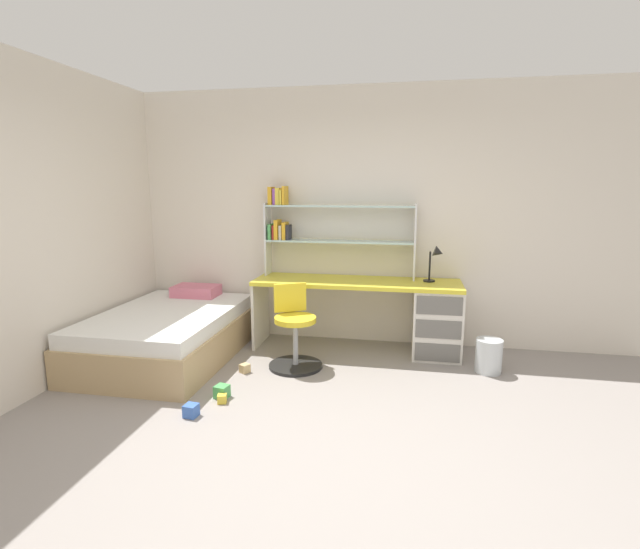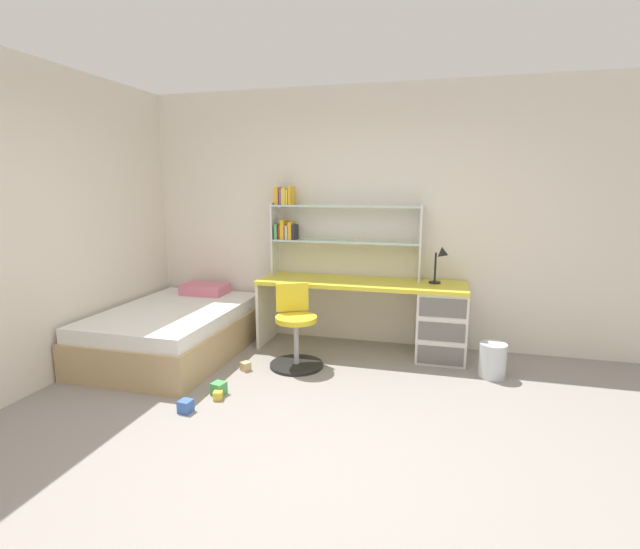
# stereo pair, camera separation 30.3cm
# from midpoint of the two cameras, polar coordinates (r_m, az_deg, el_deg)

# --- Properties ---
(ground_plane) EXTENTS (5.92, 5.82, 0.02)m
(ground_plane) POSITION_cam_midpoint_polar(r_m,az_deg,el_deg) (3.28, 0.04, -21.34)
(ground_plane) COLOR gray
(room_shell) EXTENTS (5.92, 5.82, 2.78)m
(room_shell) POSITION_cam_midpoint_polar(r_m,az_deg,el_deg) (4.39, -11.55, 6.04)
(room_shell) COLOR silver
(room_shell) RESTS_ON ground_plane
(desk) EXTENTS (2.16, 0.60, 0.75)m
(desk) POSITION_cam_midpoint_polar(r_m,az_deg,el_deg) (4.95, 13.47, -4.82)
(desk) COLOR gold
(desk) RESTS_ON ground_plane
(bookshelf_hutch) EXTENTS (1.63, 0.22, 0.98)m
(bookshelf_hutch) POSITION_cam_midpoint_polar(r_m,az_deg,el_deg) (5.10, 2.24, 6.09)
(bookshelf_hutch) COLOR silver
(bookshelf_hutch) RESTS_ON desk
(desk_lamp) EXTENTS (0.20, 0.17, 0.38)m
(desk_lamp) POSITION_cam_midpoint_polar(r_m,az_deg,el_deg) (4.88, 16.34, 1.76)
(desk_lamp) COLOR black
(desk_lamp) RESTS_ON desk
(swivel_chair) EXTENTS (0.52, 0.52, 0.80)m
(swivel_chair) POSITION_cam_midpoint_polar(r_m,az_deg,el_deg) (4.57, -1.08, -7.33)
(swivel_chair) COLOR black
(swivel_chair) RESTS_ON ground_plane
(bed_platform) EXTENTS (1.27, 1.85, 0.61)m
(bed_platform) POSITION_cam_midpoint_polar(r_m,az_deg,el_deg) (5.09, -15.62, -6.64)
(bed_platform) COLOR tan
(bed_platform) RESTS_ON ground_plane
(waste_bin) EXTENTS (0.24, 0.24, 0.32)m
(waste_bin) POSITION_cam_midpoint_polar(r_m,az_deg,el_deg) (4.69, 22.04, -9.68)
(waste_bin) COLOR silver
(waste_bin) RESTS_ON ground_plane
(toy_block_natural_0) EXTENTS (0.11, 0.11, 0.08)m
(toy_block_natural_0) POSITION_cam_midpoint_polar(r_m,az_deg,el_deg) (4.58, -7.16, -11.05)
(toy_block_natural_0) COLOR tan
(toy_block_natural_0) RESTS_ON ground_plane
(toy_block_blue_1) EXTENTS (0.11, 0.11, 0.10)m
(toy_block_blue_1) POSITION_cam_midpoint_polar(r_m,az_deg,el_deg) (3.88, -13.83, -15.33)
(toy_block_blue_1) COLOR #3860B7
(toy_block_blue_1) RESTS_ON ground_plane
(toy_block_yellow_2) EXTENTS (0.09, 0.09, 0.07)m
(toy_block_yellow_2) POSITION_cam_midpoint_polar(r_m,az_deg,el_deg) (4.03, -10.17, -14.33)
(toy_block_yellow_2) COLOR gold
(toy_block_yellow_2) RESTS_ON ground_plane
(toy_block_green_3) EXTENTS (0.13, 0.13, 0.11)m
(toy_block_green_3) POSITION_cam_midpoint_polar(r_m,az_deg,el_deg) (4.12, -10.12, -13.53)
(toy_block_green_3) COLOR #479E51
(toy_block_green_3) RESTS_ON ground_plane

